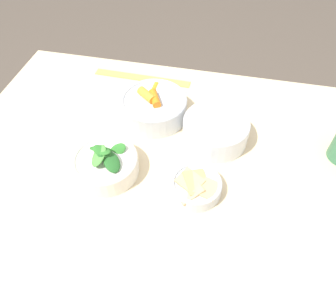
{
  "coord_description": "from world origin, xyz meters",
  "views": [
    {
      "loc": [
        0.11,
        -0.47,
        1.36
      ],
      "look_at": [
        0.0,
        0.05,
        0.77
      ],
      "focal_mm": 35.0,
      "sensor_mm": 36.0,
      "label": 1
    }
  ],
  "objects_px": {
    "bowl_greens": "(106,163)",
    "bowl_cookies": "(196,186)",
    "bowl_carrots": "(154,107)",
    "bowl_beans_hotdog": "(215,131)",
    "ruler": "(142,78)"
  },
  "relations": [
    {
      "from": "bowl_beans_hotdog",
      "to": "bowl_carrots",
      "type": "bearing_deg",
      "value": 163.07
    },
    {
      "from": "bowl_beans_hotdog",
      "to": "ruler",
      "type": "bearing_deg",
      "value": 139.84
    },
    {
      "from": "bowl_carrots",
      "to": "bowl_beans_hotdog",
      "type": "bearing_deg",
      "value": -16.93
    },
    {
      "from": "bowl_carrots",
      "to": "bowl_greens",
      "type": "height_order",
      "value": "bowl_greens"
    },
    {
      "from": "bowl_greens",
      "to": "bowl_cookies",
      "type": "distance_m",
      "value": 0.21
    },
    {
      "from": "bowl_beans_hotdog",
      "to": "ruler",
      "type": "relative_size",
      "value": 0.55
    },
    {
      "from": "bowl_beans_hotdog",
      "to": "bowl_greens",
      "type": "bearing_deg",
      "value": -146.53
    },
    {
      "from": "bowl_greens",
      "to": "bowl_beans_hotdog",
      "type": "relative_size",
      "value": 0.91
    },
    {
      "from": "bowl_carrots",
      "to": "bowl_greens",
      "type": "bearing_deg",
      "value": -106.98
    },
    {
      "from": "bowl_beans_hotdog",
      "to": "bowl_cookies",
      "type": "distance_m",
      "value": 0.17
    },
    {
      "from": "bowl_beans_hotdog",
      "to": "bowl_cookies",
      "type": "bearing_deg",
      "value": -97.89
    },
    {
      "from": "bowl_carrots",
      "to": "bowl_greens",
      "type": "relative_size",
      "value": 1.17
    },
    {
      "from": "bowl_cookies",
      "to": "ruler",
      "type": "height_order",
      "value": "bowl_cookies"
    },
    {
      "from": "bowl_greens",
      "to": "bowl_cookies",
      "type": "xyz_separation_m",
      "value": [
        0.21,
        -0.01,
        -0.01
      ]
    },
    {
      "from": "bowl_greens",
      "to": "ruler",
      "type": "bearing_deg",
      "value": 92.21
    }
  ]
}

